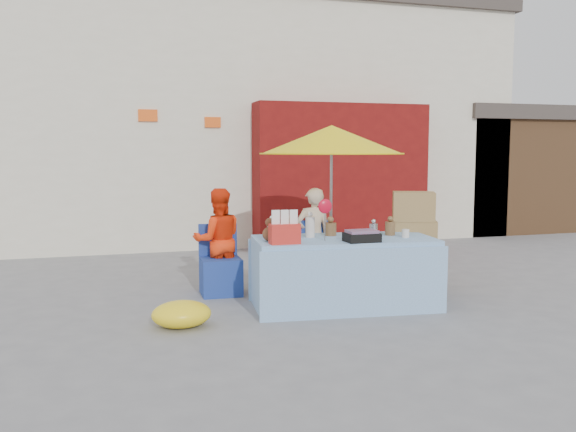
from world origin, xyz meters
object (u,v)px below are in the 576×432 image
object	(u,v)px
market_table	(343,272)
chair_right	(317,268)
vendor_orange	(218,240)
box_stack	(413,247)
umbrella	(332,140)
chair_left	(221,274)
vendor_beige	(313,237)

from	to	relation	value
market_table	chair_right	xyz separation A→B (m)	(0.04, 1.01, -0.15)
market_table	vendor_orange	bearing A→B (deg)	142.79
market_table	box_stack	xyz separation A→B (m)	(1.07, 0.37, 0.18)
market_table	umbrella	bearing A→B (deg)	81.42
box_stack	market_table	bearing A→B (deg)	-160.79
market_table	vendor_orange	size ratio (longest dim) A/B	1.65
umbrella	box_stack	bearing A→B (deg)	-51.35
chair_left	vendor_orange	bearing A→B (deg)	92.09
market_table	vendor_beige	xyz separation A→B (m)	(0.04, 1.14, 0.24)
chair_left	umbrella	xyz separation A→B (m)	(1.55, 0.28, 1.64)
vendor_orange	box_stack	xyz separation A→B (m)	(2.28, -0.77, -0.07)
chair_left	vendor_beige	xyz separation A→B (m)	(1.25, 0.13, 0.38)
chair_left	box_stack	bearing A→B (deg)	-13.65
chair_left	vendor_beige	bearing A→B (deg)	8.00
chair_right	vendor_beige	distance (m)	0.41
vendor_beige	chair_left	bearing A→B (deg)	8.00
umbrella	vendor_orange	bearing A→B (deg)	-174.47
chair_right	chair_left	bearing A→B (deg)	-178.13
market_table	vendor_beige	bearing A→B (deg)	94.16
market_table	vendor_orange	world-z (taller)	vendor_orange
vendor_beige	box_stack	size ratio (longest dim) A/B	1.02
market_table	chair_right	bearing A→B (deg)	93.88
vendor_orange	chair_right	bearing A→B (deg)	175.74
chair_left	vendor_orange	world-z (taller)	vendor_orange
chair_left	umbrella	distance (m)	2.27
umbrella	box_stack	world-z (taller)	umbrella
vendor_beige	box_stack	world-z (taller)	vendor_beige
box_stack	umbrella	bearing A→B (deg)	128.65
vendor_orange	vendor_beige	bearing A→B (deg)	-178.13
market_table	box_stack	bearing A→B (deg)	25.31
chair_left	vendor_beige	distance (m)	1.31
umbrella	box_stack	distance (m)	1.76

